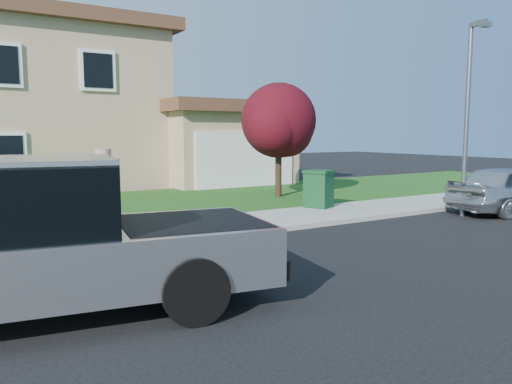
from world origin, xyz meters
The scene contains 10 objects.
ground centered at (0.00, 0.00, 0.00)m, with size 80.00×80.00×0.00m, color black.
curb centered at (1.00, 2.90, 0.06)m, with size 40.00×0.20×0.12m, color gray.
sidewalk centered at (1.00, 4.00, 0.07)m, with size 40.00×2.00×0.15m, color gray.
lawn centered at (1.00, 8.50, 0.05)m, with size 40.00×7.00×0.10m, color #113E12.
house centered at (1.31, 16.38, 3.17)m, with size 14.00×11.30×6.85m.
pickup_truck centered at (-3.15, -0.03, 0.94)m, with size 6.37×3.02×2.01m.
woman centered at (-1.88, 1.31, 0.98)m, with size 0.80×0.66×2.06m.
ornamental_tree centered at (5.87, 7.66, 2.61)m, with size 2.86×2.58×3.93m.
trash_bin centered at (5.17, 4.63, 0.70)m, with size 0.92×0.97×1.09m.
street_lamp centered at (8.17, 1.94, 2.98)m, with size 0.34×0.69×5.23m.
Camera 1 is at (-4.00, -6.63, 2.31)m, focal length 35.00 mm.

